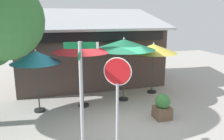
{
  "coord_description": "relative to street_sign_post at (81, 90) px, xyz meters",
  "views": [
    {
      "loc": [
        -2.69,
        -7.4,
        3.73
      ],
      "look_at": [
        -0.06,
        1.2,
        1.6
      ],
      "focal_mm": 36.97,
      "sensor_mm": 36.0,
      "label": 1
    }
  ],
  "objects": [
    {
      "name": "street_sign_post",
      "position": [
        0.0,
        0.0,
        0.0
      ],
      "size": [
        0.83,
        0.77,
        3.12
      ],
      "color": "#A8AAB2",
      "rests_on": "ground"
    },
    {
      "name": "patio_umbrella_teal_left",
      "position": [
        -1.13,
        3.53,
        0.29
      ],
      "size": [
        1.92,
        1.92,
        2.5
      ],
      "color": "black",
      "rests_on": "ground"
    },
    {
      "name": "stop_sign",
      "position": [
        0.87,
        -0.29,
        -0.0
      ],
      "size": [
        0.61,
        0.4,
        2.74
      ],
      "color": "#A8AAB2",
      "rests_on": "ground"
    },
    {
      "name": "sidewalk_planter",
      "position": [
        3.22,
        1.51,
        -1.42
      ],
      "size": [
        0.58,
        0.58,
        0.95
      ],
      "color": "brown",
      "rests_on": "ground"
    },
    {
      "name": "patio_umbrella_mustard_far_right",
      "position": [
        4.2,
        4.3,
        0.3
      ],
      "size": [
        2.26,
        2.26,
        2.48
      ],
      "color": "black",
      "rests_on": "ground"
    },
    {
      "name": "patio_umbrella_forest_green_right",
      "position": [
        2.49,
        3.73,
        0.63
      ],
      "size": [
        2.7,
        2.7,
        2.82
      ],
      "color": "black",
      "rests_on": "ground"
    },
    {
      "name": "cafe_building",
      "position": [
        1.62,
        7.13,
        -0.23
      ],
      "size": [
        8.01,
        4.67,
        4.16
      ],
      "color": "#473833",
      "rests_on": "ground"
    },
    {
      "name": "patio_umbrella_crimson_center",
      "position": [
        0.64,
        3.55,
        0.58
      ],
      "size": [
        2.35,
        2.35,
        2.73
      ],
      "color": "black",
      "rests_on": "ground"
    },
    {
      "name": "ground_plane",
      "position": [
        1.81,
        1.86,
        -1.94
      ],
      "size": [
        28.0,
        28.0,
        0.1
      ],
      "primitive_type": "cube",
      "color": "#ADA8A0"
    }
  ]
}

